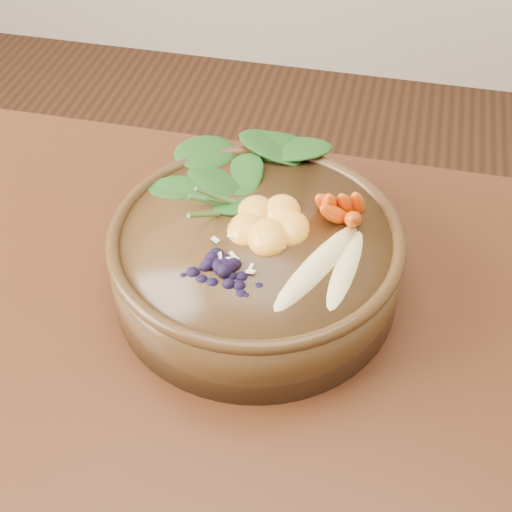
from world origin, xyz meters
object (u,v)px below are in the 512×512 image
carrot_cluster (347,181)px  stoneware_bowl (256,263)px  kale_heap (255,169)px  dining_table (291,478)px  banana_halves (332,256)px  blueberry_pile (220,255)px  mandarin_cluster (269,213)px

carrot_cluster → stoneware_bowl: bearing=-123.7°
kale_heap → carrot_cluster: 0.11m
dining_table → kale_heap: size_ratio=7.74×
banana_halves → blueberry_pile: 0.11m
dining_table → carrot_cluster: size_ratio=18.39×
kale_heap → stoneware_bowl: bearing=-76.1°
kale_heap → banana_halves: kale_heap is taller
kale_heap → banana_halves: (0.10, -0.11, -0.01)m
stoneware_bowl → blueberry_pile: size_ratio=2.16×
blueberry_pile → carrot_cluster: bearing=47.5°
stoneware_bowl → kale_heap: kale_heap is taller
kale_heap → blueberry_pile: 0.14m
dining_table → kale_heap: bearing=111.2°
stoneware_bowl → banana_halves: (0.09, -0.03, 0.06)m
dining_table → kale_heap: kale_heap is taller
kale_heap → blueberry_pile: kale_heap is taller
mandarin_cluster → stoneware_bowl: bearing=-119.3°
dining_table → mandarin_cluster: 0.28m
stoneware_bowl → banana_halves: size_ratio=1.90×
kale_heap → dining_table: bearing=-68.8°
dining_table → stoneware_bowl: bearing=114.3°
dining_table → carrot_cluster: (0.01, 0.23, 0.22)m
kale_heap → mandarin_cluster: 0.07m
kale_heap → carrot_cluster: (0.10, -0.02, 0.02)m
stoneware_bowl → kale_heap: (-0.02, 0.08, 0.07)m
dining_table → banana_halves: 0.24m
banana_halves → mandarin_cluster: bearing=170.3°
stoneware_bowl → mandarin_cluster: size_ratio=3.15×
mandarin_cluster → blueberry_pile: bearing=-112.2°
dining_table → blueberry_pile: 0.25m
kale_heap → banana_halves: bearing=-46.5°
carrot_cluster → kale_heap: bearing=-169.5°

